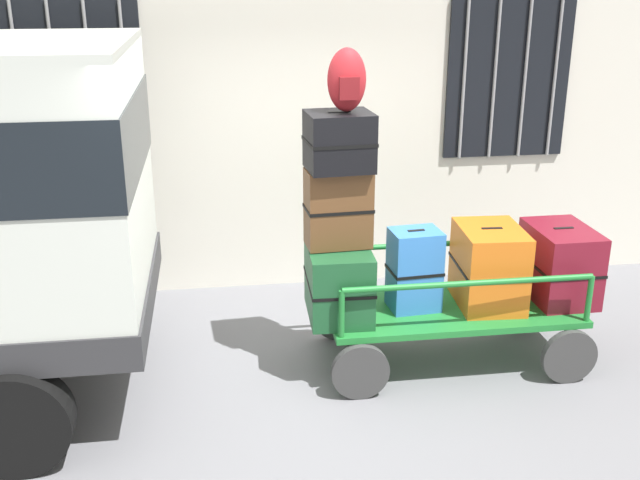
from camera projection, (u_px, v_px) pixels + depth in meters
ground_plane at (307, 391)px, 5.63m from camera, size 40.00×40.00×0.00m
building_wall at (276, 26)px, 6.84m from camera, size 12.00×0.37×5.00m
luggage_cart at (449, 317)px, 5.97m from camera, size 2.04×1.01×0.48m
cart_railing at (452, 268)px, 5.82m from camera, size 1.92×0.87×0.38m
suitcase_left_bottom at (339, 281)px, 5.68m from camera, size 0.49×0.67×0.55m
suitcase_left_middle at (338, 208)px, 5.53m from camera, size 0.50×0.32×0.59m
suitcase_left_top at (339, 141)px, 5.34m from camera, size 0.50×0.44×0.42m
suitcase_midleft_bottom at (414, 270)px, 5.78m from camera, size 0.41×0.34×0.64m
suitcase_center_bottom at (489, 266)px, 5.87m from camera, size 0.52×0.67×0.63m
suitcase_midright_bottom at (560, 263)px, 5.98m from camera, size 0.47×0.67×0.59m
backpack at (347, 80)px, 5.18m from camera, size 0.27×0.22×0.44m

